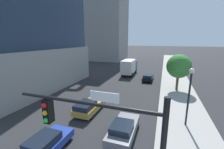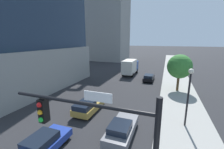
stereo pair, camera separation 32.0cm
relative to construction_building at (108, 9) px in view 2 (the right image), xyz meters
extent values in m
cube|color=#9E9B93|center=(24.09, -34.68, -18.75)|extent=(5.01, 120.00, 0.15)
cube|color=gray|center=(-4.24, -38.01, -15.64)|extent=(21.81, 20.80, 6.38)
cube|color=gray|center=(-0.02, 0.02, -1.44)|extent=(14.16, 13.33, 34.78)
cylinder|color=black|center=(18.97, -51.10, -13.43)|extent=(6.03, 0.14, 0.14)
cube|color=black|center=(17.28, -51.10, -14.05)|extent=(0.32, 0.36, 1.05)
sphere|color=red|center=(17.28, -51.29, -13.71)|extent=(0.22, 0.22, 0.22)
sphere|color=orange|center=(17.28, -51.29, -14.05)|extent=(0.22, 0.22, 0.22)
sphere|color=green|center=(17.28, -51.29, -14.39)|extent=(0.22, 0.22, 0.22)
cube|color=white|center=(19.88, -51.10, -13.08)|extent=(1.10, 0.04, 0.36)
cylinder|color=black|center=(24.09, -41.84, -16.25)|extent=(0.16, 0.16, 4.85)
sphere|color=silver|center=(24.09, -41.84, -13.65)|extent=(0.44, 0.44, 0.44)
cylinder|color=brown|center=(23.95, -31.60, -17.48)|extent=(0.36, 0.36, 2.40)
sphere|color=#387F33|center=(23.95, -31.60, -14.94)|extent=(3.56, 3.56, 3.56)
cube|color=black|center=(19.10, -26.77, -18.27)|extent=(1.81, 4.44, 0.55)
cube|color=#19212D|center=(19.10, -27.51, -17.75)|extent=(1.52, 2.30, 0.48)
cylinder|color=black|center=(18.31, -25.26, -18.50)|extent=(0.22, 0.66, 0.66)
cylinder|color=black|center=(19.90, -25.26, -18.50)|extent=(0.22, 0.66, 0.66)
cylinder|color=black|center=(18.31, -28.28, -18.50)|extent=(0.22, 0.66, 0.66)
cylinder|color=black|center=(19.90, -28.28, -18.50)|extent=(0.22, 0.66, 0.66)
cube|color=#233D9E|center=(14.48, -49.03, -18.27)|extent=(1.85, 4.70, 0.57)
cube|color=#19212D|center=(14.48, -48.98, -17.72)|extent=(1.56, 2.14, 0.53)
cylinder|color=black|center=(13.66, -47.43, -18.50)|extent=(0.22, 0.66, 0.66)
cylinder|color=black|center=(15.29, -47.43, -18.50)|extent=(0.22, 0.66, 0.66)
cube|color=#AD8938|center=(14.48, -42.06, -18.23)|extent=(1.95, 4.54, 0.64)
cube|color=#19212D|center=(14.48, -43.14, -17.66)|extent=(1.63, 2.32, 0.51)
cylinder|color=black|center=(13.62, -40.52, -18.50)|extent=(0.22, 0.65, 0.65)
cylinder|color=black|center=(15.33, -40.52, -18.50)|extent=(0.22, 0.65, 0.65)
cylinder|color=black|center=(13.62, -43.61, -18.50)|extent=(0.22, 0.65, 0.65)
cylinder|color=black|center=(15.33, -43.61, -18.50)|extent=(0.22, 0.65, 0.65)
cube|color=slate|center=(19.10, -45.14, -18.22)|extent=(1.86, 4.54, 0.65)
cube|color=#19212D|center=(19.10, -45.75, -17.64)|extent=(1.57, 1.94, 0.50)
cylinder|color=black|center=(18.28, -43.60, -18.49)|extent=(0.22, 0.67, 0.67)
cylinder|color=black|center=(19.92, -43.60, -18.49)|extent=(0.22, 0.67, 0.67)
cylinder|color=black|center=(18.28, -46.68, -18.49)|extent=(0.22, 0.67, 0.67)
cylinder|color=black|center=(19.92, -46.68, -18.49)|extent=(0.22, 0.67, 0.67)
cube|color=#1E4799|center=(14.48, -20.25, -17.14)|extent=(2.31, 2.01, 2.19)
cube|color=silver|center=(14.48, -23.92, -16.82)|extent=(2.31, 5.02, 2.83)
cylinder|color=black|center=(13.46, -20.25, -18.34)|extent=(0.30, 0.98, 0.98)
cylinder|color=black|center=(15.49, -20.25, -18.34)|extent=(0.30, 0.98, 0.98)
cylinder|color=black|center=(13.46, -25.17, -18.34)|extent=(0.30, 0.98, 0.98)
cylinder|color=black|center=(15.49, -25.17, -18.34)|extent=(0.30, 0.98, 0.98)
camera|label=1|loc=(21.80, -55.78, -11.08)|focal=24.10mm
camera|label=2|loc=(22.10, -55.68, -11.08)|focal=24.10mm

